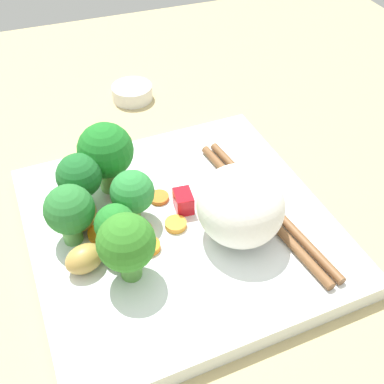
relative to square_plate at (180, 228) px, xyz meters
The scene contains 20 objects.
ground_plane 1.98cm from the square_plate, ahead, with size 110.00×110.00×2.00cm, color tan.
square_plate is the anchor object (origin of this frame).
rice_mound 7.36cm from the square_plate, 125.60° to the right, with size 8.31×7.95×7.22cm, color white.
broccoli_floret_0 7.67cm from the square_plate, 101.04° to the left, with size 3.72×3.72×5.06cm.
broccoli_floret_1 10.52cm from the square_plate, 34.63° to the left, with size 5.62×5.62×7.61cm.
broccoli_floret_2 6.20cm from the square_plate, 64.07° to the left, with size 4.22×4.22×5.69cm.
broccoli_floret_3 10.89cm from the square_plate, 57.85° to the left, with size 4.38×4.38×6.48cm.
broccoli_floret_4 10.92cm from the square_plate, 81.31° to the left, with size 4.60×4.60×5.95cm.
broccoli_floret_5 9.25cm from the square_plate, 127.07° to the left, with size 4.94×4.94×6.91cm.
carrot_slice_0 7.81cm from the square_plate, 83.82° to the left, with size 2.31×2.31×0.56cm, color orange.
carrot_slice_1 4.23cm from the square_plate, 92.98° to the left, with size 2.49×2.49×0.41cm, color orange.
carrot_slice_2 4.57cm from the square_plate, 121.64° to the left, with size 2.03×2.03×0.61cm, color orange.
carrot_slice_3 3.98cm from the square_plate, 14.58° to the left, with size 2.03×2.03×0.44cm, color orange.
carrot_slice_4 1.49cm from the square_plate, 131.47° to the left, with size 2.10×2.10×0.59cm, color orange.
pepper_chunk_0 2.67cm from the square_plate, 31.53° to the right, with size 2.30×1.70×2.03cm, color red.
pepper_chunk_1 7.05cm from the square_plate, 38.26° to the left, with size 2.37×1.86×1.52cm, color red.
chicken_piece_0 10.20cm from the square_plate, 104.37° to the left, with size 3.47×2.57×2.51cm, color #B79146.
chicken_piece_1 9.55cm from the square_plate, 71.91° to the left, with size 3.79×2.71×2.58cm, color #B89342.
chopstick_pair 8.65cm from the square_plate, 99.23° to the right, with size 21.62×5.08×0.87cm.
sauce_cup 26.35cm from the square_plate, ahead, with size 5.55×5.55×1.99cm, color silver.
Camera 1 is at (-30.17, 9.93, 35.51)cm, focal length 44.25 mm.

